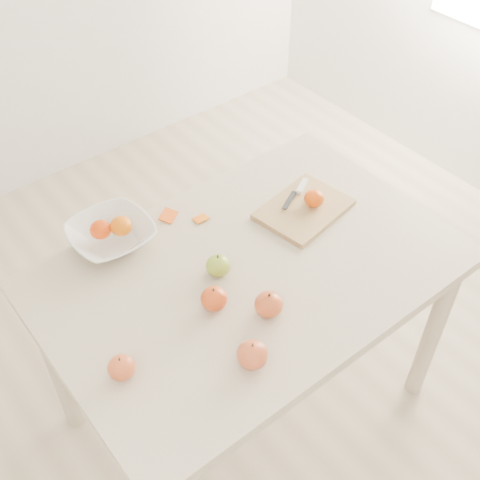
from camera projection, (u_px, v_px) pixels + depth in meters
ground at (248, 403)px, 2.26m from camera, size 3.50×3.50×0.00m
table at (250, 289)px, 1.81m from camera, size 1.20×0.80×0.75m
cutting_board at (304, 209)px, 1.91m from camera, size 0.31×0.25×0.02m
board_tangerine at (314, 198)px, 1.89m from camera, size 0.06×0.06×0.05m
fruit_bowl at (111, 235)px, 1.79m from camera, size 0.25×0.25×0.06m
bowl_tangerine_near at (101, 229)px, 1.77m from camera, size 0.06×0.06×0.06m
bowl_tangerine_far at (121, 226)px, 1.78m from camera, size 0.07×0.07×0.06m
orange_peel_a at (168, 217)px, 1.89m from camera, size 0.07×0.07×0.01m
orange_peel_b at (201, 219)px, 1.89m from camera, size 0.05×0.04×0.01m
paring_knife at (300, 188)px, 1.96m from camera, size 0.16×0.08×0.01m
apple_green at (218, 265)px, 1.70m from camera, size 0.07×0.07×0.06m
apple_red_c at (252, 355)px, 1.48m from camera, size 0.08×0.08×0.07m
apple_red_d at (121, 367)px, 1.46m from camera, size 0.07×0.07×0.06m
apple_red_b at (214, 299)px, 1.61m from camera, size 0.07×0.07×0.07m
apple_red_e at (269, 304)px, 1.60m from camera, size 0.08×0.08×0.07m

